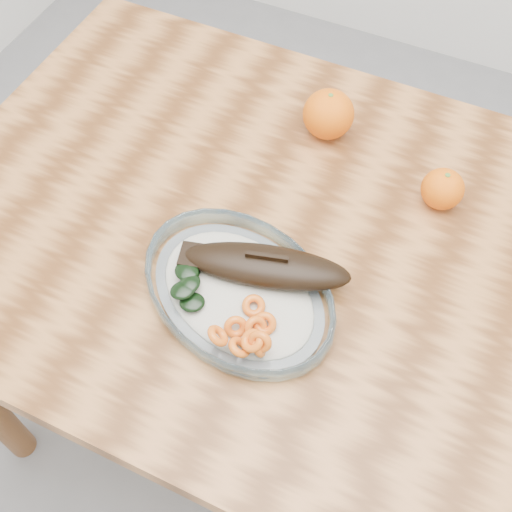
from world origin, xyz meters
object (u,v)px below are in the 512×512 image
dining_table (299,275)px  orange_right (443,189)px  orange_left (328,114)px  plated_meal (239,288)px

dining_table → orange_right: (0.17, 0.16, 0.13)m
orange_left → orange_right: bearing=-17.4°
orange_right → plated_meal: bearing=-126.5°
dining_table → plated_meal: size_ratio=1.70×
plated_meal → orange_left: size_ratio=8.23×
plated_meal → orange_right: (0.21, 0.28, 0.01)m
orange_left → orange_right: 0.23m
dining_table → orange_left: size_ratio=13.97×
dining_table → plated_meal: 0.18m
dining_table → orange_right: bearing=43.6°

